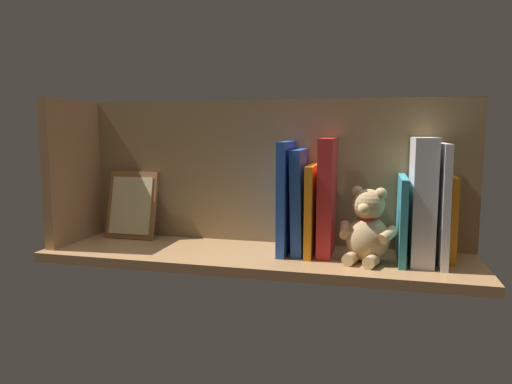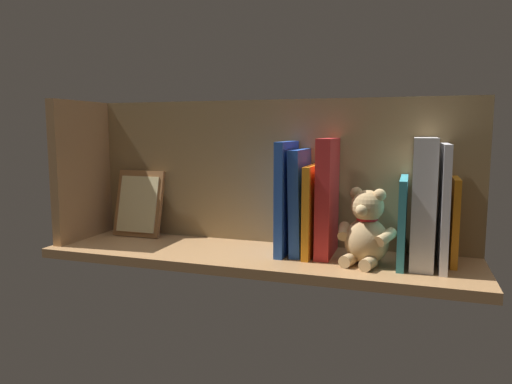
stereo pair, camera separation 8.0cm
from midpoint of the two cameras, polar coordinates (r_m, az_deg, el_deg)
name	(u,v)px [view 1 (the left image)]	position (r cm, az deg, el deg)	size (l,w,h in cm)	color
ground_plane	(256,256)	(112.03, -2.07, -7.81)	(100.43, 27.01, 2.20)	#A87A4C
shelf_back_panel	(267,172)	(119.39, -0.60, 2.44)	(100.43, 1.50, 35.94)	olive
shelf_side_divider	(73,172)	(130.56, -22.90, 2.28)	(2.40, 21.01, 35.94)	#A87A4C
book_0	(451,218)	(110.54, 20.56, -3.00)	(1.38, 11.42, 18.49)	orange
book_1	(442,203)	(107.03, 19.54, -1.32)	(1.55, 16.90, 25.70)	silver
dictionary_thick_white	(422,200)	(106.88, 17.39, -0.92)	(4.66, 16.19, 26.91)	silver
book_2	(402,218)	(107.01, 15.17, -3.12)	(1.52, 17.17, 18.47)	teal
teddy_bear	(368,229)	(103.95, 11.18, -4.44)	(12.70, 12.32, 16.39)	tan
book_3	(327,196)	(108.82, 6.51, -0.55)	(3.19, 14.04, 26.64)	red
book_4	(312,209)	(109.18, 4.71, -2.10)	(1.64, 15.24, 20.62)	orange
book_5	(300,201)	(110.07, 3.26, -1.11)	(2.44, 13.92, 24.06)	blue
book_6	(286,197)	(109.95, 1.60, -0.63)	(1.97, 15.19, 25.88)	blue
picture_frame_leaning	(132,205)	(130.42, -16.48, -1.54)	(13.54, 5.64, 17.73)	brown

